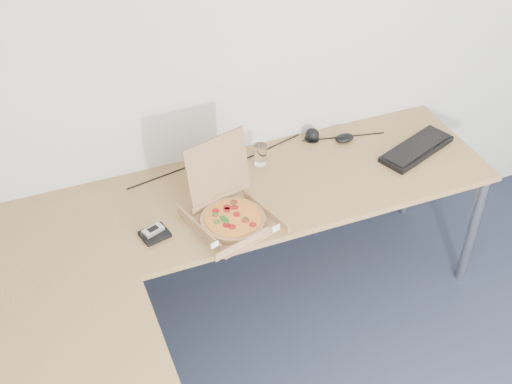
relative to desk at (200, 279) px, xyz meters
name	(u,v)px	position (x,y,z in m)	size (l,w,h in m)	color
desk	(200,279)	(0.00, 0.00, 0.00)	(2.50, 2.20, 0.73)	#A17944
pizza_box	(231,214)	(0.24, 0.26, 0.07)	(0.32, 0.38, 0.33)	#A5764C
drinking_glass	(260,154)	(0.52, 0.61, 0.08)	(0.06, 0.06, 0.11)	silver
keyboard	(417,149)	(1.30, 0.41, 0.04)	(0.43, 0.15, 0.03)	black
mouse	(344,138)	(1.00, 0.63, 0.05)	(0.10, 0.07, 0.04)	black
wallet	(155,234)	(-0.11, 0.29, 0.04)	(0.12, 0.10, 0.02)	black
phone	(153,230)	(-0.11, 0.30, 0.06)	(0.09, 0.05, 0.02)	#B2B5BA
dome_speaker	(312,134)	(0.85, 0.71, 0.06)	(0.08, 0.08, 0.07)	black
cable_bundle	(253,155)	(0.51, 0.68, 0.03)	(0.66, 0.04, 0.01)	black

